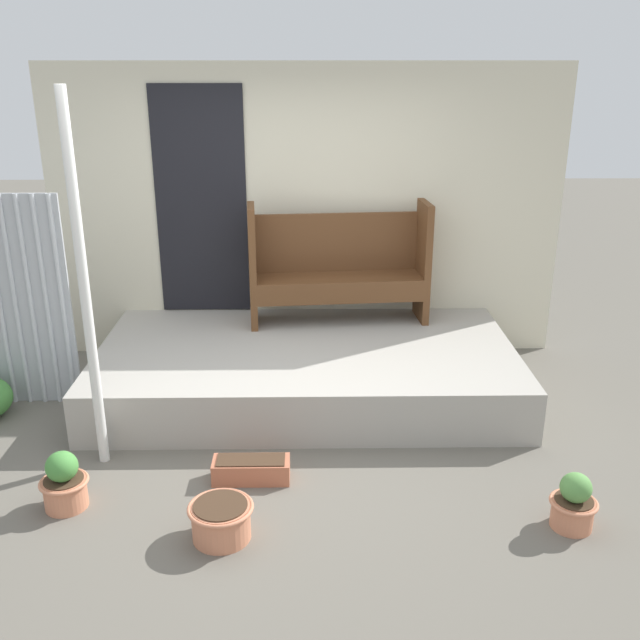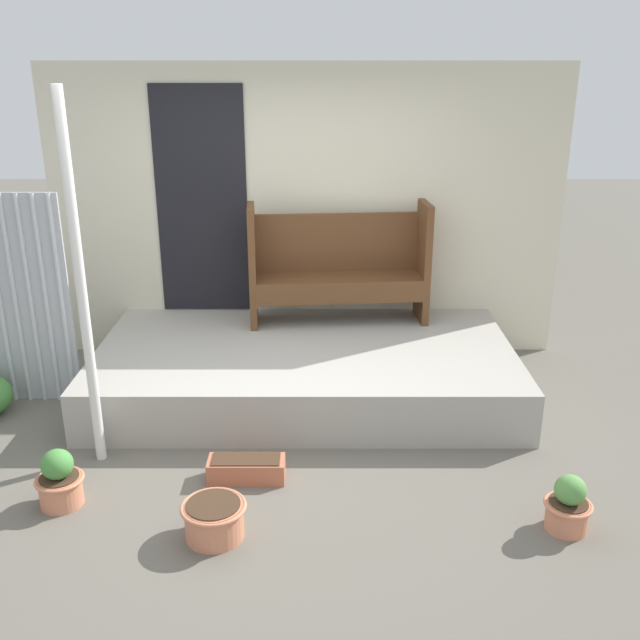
% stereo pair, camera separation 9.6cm
% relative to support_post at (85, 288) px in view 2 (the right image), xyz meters
% --- Properties ---
extents(ground_plane, '(24.00, 24.00, 0.00)m').
position_rel_support_post_xyz_m(ground_plane, '(1.21, 0.12, -1.24)').
color(ground_plane, '#666056').
extents(porch_slab, '(3.37, 1.84, 0.41)m').
position_rel_support_post_xyz_m(porch_slab, '(1.40, 1.04, -1.03)').
color(porch_slab, '#A8A399').
rests_on(porch_slab, ground_plane).
extents(house_wall, '(4.57, 0.08, 2.60)m').
position_rel_support_post_xyz_m(house_wall, '(1.36, 1.99, 0.07)').
color(house_wall, beige).
rests_on(house_wall, ground_plane).
extents(support_post, '(0.07, 0.07, 2.48)m').
position_rel_support_post_xyz_m(support_post, '(0.00, 0.00, 0.00)').
color(support_post, white).
rests_on(support_post, ground_plane).
extents(bench, '(1.58, 0.52, 1.05)m').
position_rel_support_post_xyz_m(bench, '(1.68, 1.68, -0.30)').
color(bench, brown).
rests_on(bench, porch_slab).
extents(flower_pot_left, '(0.30, 0.30, 0.38)m').
position_rel_support_post_xyz_m(flower_pot_left, '(-0.09, -0.55, -1.07)').
color(flower_pot_left, tan).
rests_on(flower_pot_left, ground_plane).
extents(flower_pot_middle, '(0.38, 0.38, 0.22)m').
position_rel_support_post_xyz_m(flower_pot_middle, '(0.91, -0.86, -1.12)').
color(flower_pot_middle, tan).
rests_on(flower_pot_middle, ground_plane).
extents(flower_pot_right, '(0.28, 0.28, 0.36)m').
position_rel_support_post_xyz_m(flower_pot_right, '(2.98, -0.79, -1.08)').
color(flower_pot_right, tan).
rests_on(flower_pot_right, ground_plane).
extents(planter_box_rect, '(0.51, 0.19, 0.15)m').
position_rel_support_post_xyz_m(planter_box_rect, '(1.04, -0.26, -1.16)').
color(planter_box_rect, '#B76647').
rests_on(planter_box_rect, ground_plane).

